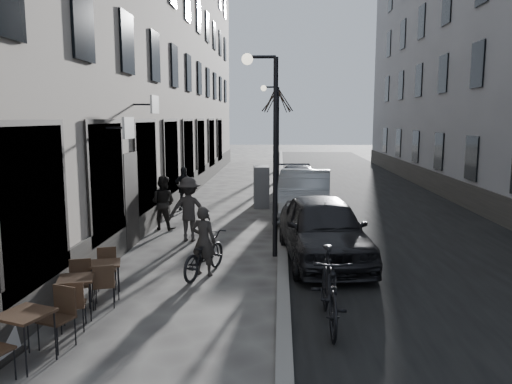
# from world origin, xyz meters

# --- Properties ---
(ground) EXTENTS (120.00, 120.00, 0.00)m
(ground) POSITION_xyz_m (0.00, 0.00, 0.00)
(ground) COLOR #3D3A38
(ground) RESTS_ON ground
(road) EXTENTS (7.30, 60.00, 0.00)m
(road) POSITION_xyz_m (3.85, 16.00, 0.00)
(road) COLOR black
(road) RESTS_ON ground
(kerb) EXTENTS (0.25, 60.00, 0.12)m
(kerb) POSITION_xyz_m (0.20, 16.00, 0.06)
(kerb) COLOR slate
(kerb) RESTS_ON ground
(building_left) EXTENTS (4.00, 35.00, 16.00)m
(building_left) POSITION_xyz_m (-6.00, 16.50, 8.00)
(building_left) COLOR #A89C8D
(building_left) RESTS_ON ground
(building_right) EXTENTS (4.00, 35.00, 16.00)m
(building_right) POSITION_xyz_m (9.50, 16.50, 8.00)
(building_right) COLOR gray
(building_right) RESTS_ON ground
(streetlamp_near) EXTENTS (0.90, 0.28, 5.09)m
(streetlamp_near) POSITION_xyz_m (-0.17, 6.00, 3.16)
(streetlamp_near) COLOR black
(streetlamp_near) RESTS_ON ground
(streetlamp_far) EXTENTS (0.90, 0.28, 5.09)m
(streetlamp_far) POSITION_xyz_m (-0.17, 18.00, 3.16)
(streetlamp_far) COLOR black
(streetlamp_far) RESTS_ON ground
(tree_near) EXTENTS (2.40, 2.40, 5.70)m
(tree_near) POSITION_xyz_m (-0.10, 21.00, 4.66)
(tree_near) COLOR black
(tree_near) RESTS_ON ground
(tree_far) EXTENTS (2.40, 2.40, 5.70)m
(tree_far) POSITION_xyz_m (-0.10, 27.00, 4.66)
(tree_far) COLOR black
(tree_far) RESTS_ON ground
(bistro_set_a) EXTENTS (0.95, 1.63, 0.93)m
(bistro_set_a) POSITION_xyz_m (-3.50, 0.11, 0.48)
(bistro_set_a) COLOR #312015
(bistro_set_a) RESTS_ON ground
(bistro_set_b) EXTENTS (0.80, 1.52, 0.87)m
(bistro_set_b) POSITION_xyz_m (-3.48, 1.85, 0.45)
(bistro_set_b) COLOR #312015
(bistro_set_b) RESTS_ON ground
(bistro_set_c) EXTENTS (0.78, 1.46, 0.84)m
(bistro_set_c) POSITION_xyz_m (-3.32, 2.88, 0.43)
(bistro_set_c) COLOR #312015
(bistro_set_c) RESTS_ON ground
(utility_cabinet) EXTENTS (0.68, 1.13, 1.63)m
(utility_cabinet) POSITION_xyz_m (-0.63, 13.28, 0.82)
(utility_cabinet) COLOR slate
(utility_cabinet) RESTS_ON ground
(bicycle) EXTENTS (1.20, 1.95, 0.97)m
(bicycle) POSITION_xyz_m (-1.59, 4.37, 0.48)
(bicycle) COLOR black
(bicycle) RESTS_ON ground
(cyclist_rider) EXTENTS (0.67, 0.54, 1.59)m
(cyclist_rider) POSITION_xyz_m (-1.59, 4.37, 0.79)
(cyclist_rider) COLOR #292623
(cyclist_rider) RESTS_ON ground
(pedestrian_near) EXTENTS (0.98, 0.85, 1.72)m
(pedestrian_near) POSITION_xyz_m (-3.60, 8.99, 0.86)
(pedestrian_near) COLOR black
(pedestrian_near) RESTS_ON ground
(pedestrian_mid) EXTENTS (1.22, 0.73, 1.85)m
(pedestrian_mid) POSITION_xyz_m (-2.49, 7.53, 0.93)
(pedestrian_mid) COLOR #2D2927
(pedestrian_mid) RESTS_ON ground
(pedestrian_far) EXTENTS (1.00, 0.46, 1.67)m
(pedestrian_far) POSITION_xyz_m (-3.60, 12.41, 0.83)
(pedestrian_far) COLOR black
(pedestrian_far) RESTS_ON ground
(car_near) EXTENTS (2.38, 4.92, 1.62)m
(car_near) POSITION_xyz_m (1.19, 5.67, 0.81)
(car_near) COLOR black
(car_near) RESTS_ON ground
(car_mid) EXTENTS (2.24, 5.24, 1.68)m
(car_mid) POSITION_xyz_m (1.00, 11.09, 0.84)
(car_mid) COLOR gray
(car_mid) RESTS_ON ground
(car_far) EXTENTS (2.20, 4.66, 1.31)m
(car_far) POSITION_xyz_m (1.00, 16.40, 0.66)
(car_far) COLOR #31333A
(car_far) RESTS_ON ground
(moped) EXTENTS (0.63, 2.20, 1.32)m
(moped) POSITION_xyz_m (0.97, 1.70, 0.66)
(moped) COLOR black
(moped) RESTS_ON ground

